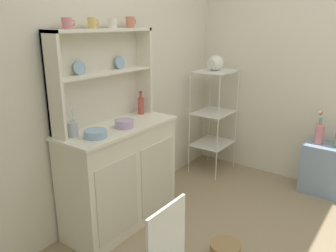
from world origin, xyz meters
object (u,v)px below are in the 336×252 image
at_px(hutch_shelf_unit, 101,70).
at_px(bakers_rack, 214,109).
at_px(jam_bottle, 141,105).
at_px(floor_basket, 225,252).
at_px(utensil_jar, 73,129).
at_px(porcelain_teapot, 216,63).
at_px(side_shelf_blue, 327,170).
at_px(bowl_mixing_large, 95,134).
at_px(hutch_cabinet, 120,174).
at_px(flower_vase, 319,133).
at_px(cup_rose_0, 67,23).

relative_size(hutch_shelf_unit, bakers_rack, 0.83).
distance_m(hutch_shelf_unit, jam_bottle, 0.53).
relative_size(hutch_shelf_unit, floor_basket, 4.30).
xyz_separation_m(bakers_rack, utensil_jar, (-1.84, 0.17, 0.20)).
bearing_deg(utensil_jar, bakers_rack, -5.20).
height_order(jam_bottle, porcelain_teapot, porcelain_teapot).
xyz_separation_m(bakers_rack, side_shelf_blue, (0.17, -1.24, -0.49)).
distance_m(bakers_rack, bowl_mixing_large, 1.77).
bearing_deg(jam_bottle, hutch_shelf_unit, 168.61).
relative_size(hutch_cabinet, utensil_jar, 4.18).
bearing_deg(hutch_cabinet, side_shelf_blue, -39.29).
xyz_separation_m(hutch_shelf_unit, porcelain_teapot, (1.45, -0.25, -0.06)).
xyz_separation_m(jam_bottle, utensil_jar, (-0.78, -0.01, -0.03)).
bearing_deg(flower_vase, hutch_shelf_unit, 139.78).
relative_size(utensil_jar, porcelain_teapot, 0.98).
distance_m(hutch_cabinet, hutch_shelf_unit, 0.89).
relative_size(bowl_mixing_large, flower_vase, 0.49).
bearing_deg(floor_basket, flower_vase, -8.69).
height_order(bakers_rack, jam_bottle, bakers_rack).
bearing_deg(hutch_cabinet, porcelain_teapot, -3.54).
height_order(hutch_cabinet, flower_vase, hutch_cabinet).
xyz_separation_m(side_shelf_blue, utensil_jar, (-2.01, 1.40, 0.69)).
distance_m(floor_basket, flower_vase, 1.65).
bearing_deg(bowl_mixing_large, hutch_shelf_unit, 37.78).
height_order(hutch_cabinet, bakers_rack, bakers_rack).
relative_size(bakers_rack, side_shelf_blue, 2.28).
xyz_separation_m(utensil_jar, flower_vase, (2.01, -1.28, -0.32)).
xyz_separation_m(bakers_rack, jam_bottle, (-1.06, 0.18, 0.23)).
distance_m(side_shelf_blue, flower_vase, 0.39).
distance_m(utensil_jar, flower_vase, 2.40).
bearing_deg(hutch_shelf_unit, flower_vase, -40.22).
xyz_separation_m(bowl_mixing_large, flower_vase, (1.93, -1.13, -0.29)).
relative_size(hutch_shelf_unit, flower_vase, 2.88).
bearing_deg(bowl_mixing_large, hutch_cabinet, 13.43).
xyz_separation_m(hutch_shelf_unit, floor_basket, (0.08, -1.13, -1.26)).
bearing_deg(hutch_shelf_unit, utensil_jar, -167.38).
relative_size(side_shelf_blue, cup_rose_0, 5.87).
bearing_deg(side_shelf_blue, floor_basket, 166.98).
bearing_deg(bakers_rack, hutch_cabinet, 176.47).
distance_m(hutch_shelf_unit, cup_rose_0, 0.48).
xyz_separation_m(bowl_mixing_large, utensil_jar, (-0.08, 0.15, 0.03)).
distance_m(bakers_rack, floor_basket, 1.76).
height_order(hutch_cabinet, porcelain_teapot, porcelain_teapot).
xyz_separation_m(floor_basket, cup_rose_0, (-0.41, 1.09, 1.62)).
bearing_deg(cup_rose_0, hutch_shelf_unit, 7.50).
bearing_deg(bowl_mixing_large, jam_bottle, 12.92).
bearing_deg(jam_bottle, side_shelf_blue, -48.91).
xyz_separation_m(cup_rose_0, flower_vase, (1.94, -1.33, -1.06)).
height_order(cup_rose_0, jam_bottle, cup_rose_0).
bearing_deg(utensil_jar, hutch_cabinet, -11.31).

